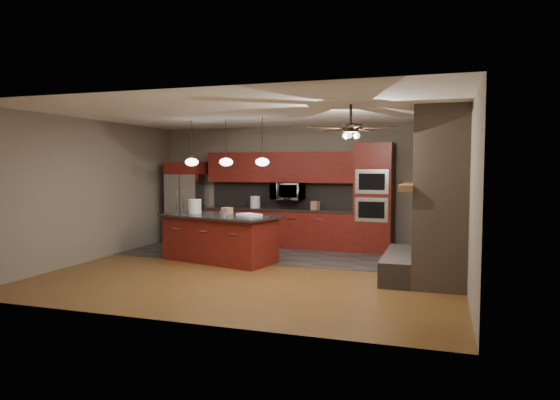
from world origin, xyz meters
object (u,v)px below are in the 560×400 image
at_px(oven_tower, 373,198).
at_px(refrigerator, 187,202).
at_px(paint_can, 224,214).
at_px(counter_bucket, 255,202).
at_px(white_bucket, 195,206).
at_px(kitchen_island, 220,238).
at_px(cardboard_box, 227,211).
at_px(paint_tray, 249,215).
at_px(microwave, 288,191).
at_px(counter_box, 315,205).

relative_size(oven_tower, refrigerator, 1.20).
height_order(paint_can, counter_bucket, counter_bucket).
xyz_separation_m(refrigerator, white_bucket, (1.15, -1.78, 0.07)).
height_order(refrigerator, kitchen_island, refrigerator).
distance_m(cardboard_box, counter_bucket, 1.76).
bearing_deg(paint_tray, oven_tower, 78.34).
bearing_deg(microwave, cardboard_box, -111.70).
height_order(kitchen_island, white_bucket, white_bucket).
bearing_deg(cardboard_box, kitchen_island, -76.84).
bearing_deg(cardboard_box, white_bucket, -147.95).
relative_size(refrigerator, paint_can, 12.55).
xyz_separation_m(paint_can, cardboard_box, (-0.14, 0.47, 0.01)).
relative_size(microwave, cardboard_box, 3.66).
height_order(refrigerator, counter_bucket, refrigerator).
bearing_deg(counter_bucket, refrigerator, -177.35).
height_order(microwave, paint_can, microwave).
bearing_deg(white_bucket, paint_tray, -8.06).
bearing_deg(cardboard_box, counter_bucket, 115.82).
bearing_deg(cardboard_box, paint_tray, -1.37).
bearing_deg(refrigerator, counter_box, 0.56).
xyz_separation_m(oven_tower, refrigerator, (-4.52, -0.07, -0.20)).
xyz_separation_m(microwave, white_bucket, (-1.39, -1.91, -0.24)).
bearing_deg(counter_box, microwave, -165.78).
bearing_deg(paint_can, oven_tower, 40.98).
bearing_deg(paint_tray, counter_box, 102.14).
bearing_deg(cardboard_box, counter_box, 74.42).
xyz_separation_m(oven_tower, kitchen_island, (-2.75, -2.02, -0.73)).
xyz_separation_m(refrigerator, counter_bucket, (1.76, 0.08, 0.05)).
xyz_separation_m(paint_can, counter_bucket, (-0.20, 2.23, 0.06)).
height_order(oven_tower, cardboard_box, oven_tower).
relative_size(cardboard_box, counter_box, 1.06).
xyz_separation_m(white_bucket, cardboard_box, (0.67, 0.10, -0.08)).
xyz_separation_m(kitchen_island, counter_bucket, (-0.01, 2.02, 0.57)).
xyz_separation_m(counter_bucket, counter_box, (1.47, -0.05, -0.04)).
distance_m(white_bucket, counter_bucket, 1.96).
bearing_deg(counter_bucket, oven_tower, -0.15).
distance_m(paint_tray, counter_bucket, 2.14).
relative_size(white_bucket, counter_box, 1.51).
bearing_deg(paint_tray, white_bucket, -153.69).
distance_m(refrigerator, paint_can, 2.91).
xyz_separation_m(refrigerator, cardboard_box, (1.82, -1.68, -0.00)).
distance_m(white_bucket, paint_can, 0.90).
relative_size(microwave, counter_bucket, 2.70).
bearing_deg(oven_tower, kitchen_island, -143.71).
xyz_separation_m(microwave, refrigerator, (-2.54, -0.13, -0.31)).
bearing_deg(kitchen_island, counter_box, 68.07).
height_order(paint_tray, counter_box, counter_box).
distance_m(kitchen_island, counter_bucket, 2.10).
xyz_separation_m(refrigerator, paint_can, (1.96, -2.15, -0.02)).
distance_m(paint_can, paint_tray, 0.49).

